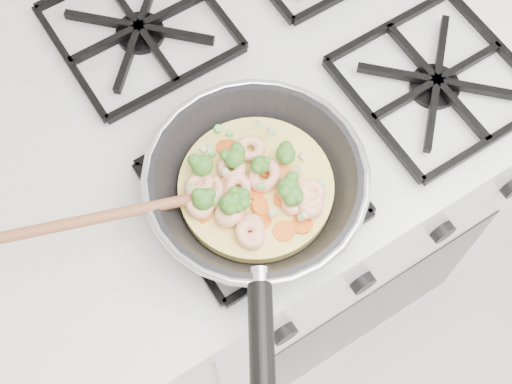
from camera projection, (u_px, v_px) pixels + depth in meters
stove at (277, 190)px, 1.43m from camera, size 0.60×0.60×0.92m
skillet at (254, 189)px, 0.89m from camera, size 0.44×0.42×0.09m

